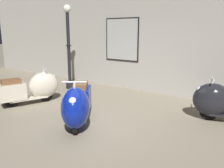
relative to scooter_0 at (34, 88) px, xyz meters
name	(u,v)px	position (x,y,z in m)	size (l,w,h in m)	color
ground_plane	(88,124)	(2.15, -0.24, -0.44)	(60.00, 60.00, 0.00)	gray
showroom_back_wall	(163,35)	(2.30, 3.04, 1.40)	(18.00, 0.63, 3.67)	#ADA89E
scooter_0	(34,88)	(0.00, 0.00, 0.00)	(0.93, 1.64, 0.96)	black
scooter_1	(77,105)	(2.10, -0.47, 0.03)	(1.41, 1.65, 1.04)	black
lamppost	(69,47)	(-0.47, 1.76, 0.99)	(0.28, 0.28, 2.77)	black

